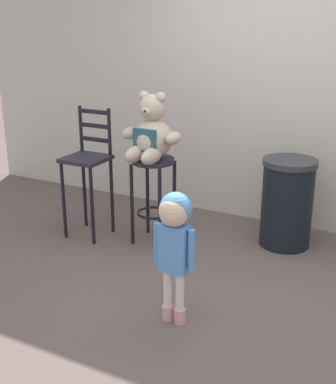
{
  "coord_description": "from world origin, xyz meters",
  "views": [
    {
      "loc": [
        1.17,
        -2.99,
        1.92
      ],
      "look_at": [
        -0.5,
        0.24,
        0.66
      ],
      "focal_mm": 46.91,
      "sensor_mm": 36.0,
      "label": 1
    }
  ],
  "objects_px": {
    "teddy_bear": "(151,135)",
    "child_walking": "(175,230)",
    "bar_stool_with_teddy": "(153,183)",
    "bar_chair_empty": "(88,166)",
    "trash_bin": "(287,203)"
  },
  "relations": [
    {
      "from": "bar_chair_empty",
      "to": "bar_stool_with_teddy",
      "type": "bearing_deg",
      "value": 11.22
    },
    {
      "from": "teddy_bear",
      "to": "trash_bin",
      "type": "relative_size",
      "value": 0.73
    },
    {
      "from": "teddy_bear",
      "to": "child_walking",
      "type": "distance_m",
      "value": 1.32
    },
    {
      "from": "bar_stool_with_teddy",
      "to": "child_walking",
      "type": "relative_size",
      "value": 0.86
    },
    {
      "from": "teddy_bear",
      "to": "child_walking",
      "type": "bearing_deg",
      "value": -54.31
    },
    {
      "from": "bar_stool_with_teddy",
      "to": "child_walking",
      "type": "xyz_separation_m",
      "value": [
        0.74,
        -1.06,
        0.11
      ]
    },
    {
      "from": "bar_chair_empty",
      "to": "teddy_bear",
      "type": "bearing_deg",
      "value": 8.74
    },
    {
      "from": "teddy_bear",
      "to": "bar_stool_with_teddy",
      "type": "bearing_deg",
      "value": 90.0
    },
    {
      "from": "child_walking",
      "to": "bar_chair_empty",
      "type": "height_order",
      "value": "bar_chair_empty"
    },
    {
      "from": "bar_stool_with_teddy",
      "to": "teddy_bear",
      "type": "bearing_deg",
      "value": -90.0
    },
    {
      "from": "teddy_bear",
      "to": "trash_bin",
      "type": "distance_m",
      "value": 1.33
    },
    {
      "from": "trash_bin",
      "to": "bar_chair_empty",
      "type": "height_order",
      "value": "bar_chair_empty"
    },
    {
      "from": "bar_stool_with_teddy",
      "to": "bar_chair_empty",
      "type": "height_order",
      "value": "bar_chair_empty"
    },
    {
      "from": "trash_bin",
      "to": "bar_stool_with_teddy",
      "type": "bearing_deg",
      "value": -156.3
    },
    {
      "from": "bar_stool_with_teddy",
      "to": "bar_chair_empty",
      "type": "distance_m",
      "value": 0.63
    }
  ]
}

